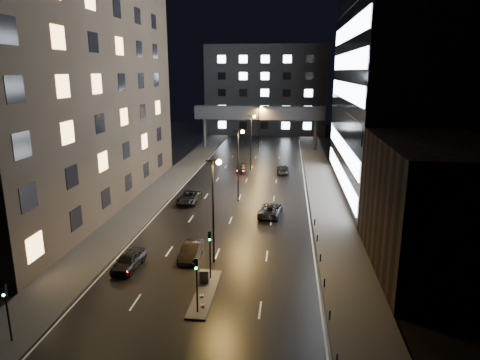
{
  "coord_description": "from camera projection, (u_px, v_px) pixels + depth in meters",
  "views": [
    {
      "loc": [
        6.79,
        -29.49,
        17.96
      ],
      "look_at": [
        0.65,
        24.6,
        4.0
      ],
      "focal_mm": 32.0,
      "sensor_mm": 36.0,
      "label": 1
    }
  ],
  "objects": [
    {
      "name": "traffic_signal_corner",
      "position": [
        6.0,
        304.0,
        28.33
      ],
      "size": [
        0.28,
        0.34,
        4.4
      ],
      "color": "black",
      "rests_on": "ground"
    },
    {
      "name": "bollard_row",
      "position": [
        322.0,
        270.0,
        38.62
      ],
      "size": [
        0.12,
        25.12,
        0.9
      ],
      "color": "black",
      "rests_on": "ground"
    },
    {
      "name": "streetlight_mid_a",
      "position": [
        239.0,
        156.0,
        58.91
      ],
      "size": [
        1.45,
        0.5,
        10.15
      ],
      "color": "black",
      "rests_on": "ground"
    },
    {
      "name": "cone_b",
      "position": [
        203.0,
        305.0,
        33.17
      ],
      "size": [
        0.35,
        0.35,
        0.56
      ],
      "primitive_type": "cone",
      "rotation": [
        0.0,
        0.0,
        0.03
      ],
      "color": "#EC450C",
      "rests_on": "ground"
    },
    {
      "name": "streetlight_mid_b",
      "position": [
        252.0,
        135.0,
        78.16
      ],
      "size": [
        1.45,
        0.5,
        10.15
      ],
      "color": "black",
      "rests_on": "ground"
    },
    {
      "name": "car_away_b",
      "position": [
        191.0,
        251.0,
        42.0
      ],
      "size": [
        1.7,
        4.8,
        1.58
      ],
      "primitive_type": "imported",
      "rotation": [
        0.0,
        0.0,
        -0.01
      ],
      "color": "black",
      "rests_on": "ground"
    },
    {
      "name": "streetlight_near",
      "position": [
        215.0,
        198.0,
        39.66
      ],
      "size": [
        1.45,
        0.5,
        10.15
      ],
      "color": "black",
      "rests_on": "ground"
    },
    {
      "name": "traffic_signal_far",
      "position": [
        197.0,
        276.0,
        31.82
      ],
      "size": [
        0.28,
        0.34,
        4.4
      ],
      "color": "black",
      "rests_on": "median_island"
    },
    {
      "name": "sidewalk_right",
      "position": [
        324.0,
        190.0,
        65.89
      ],
      "size": [
        5.0,
        110.0,
        0.15
      ],
      "primitive_type": "cube",
      "color": "#383533",
      "rests_on": "ground"
    },
    {
      "name": "car_away_a",
      "position": [
        129.0,
        260.0,
        39.81
      ],
      "size": [
        2.32,
        4.92,
        1.63
      ],
      "primitive_type": "imported",
      "rotation": [
        0.0,
        0.0,
        -0.08
      ],
      "color": "black",
      "rests_on": "ground"
    },
    {
      "name": "building_right_low",
      "position": [
        433.0,
        207.0,
        38.58
      ],
      "size": [
        10.0,
        18.0,
        12.0
      ],
      "primitive_type": "cube",
      "color": "black",
      "rests_on": "ground"
    },
    {
      "name": "car_away_c",
      "position": [
        189.0,
        197.0,
        59.7
      ],
      "size": [
        2.8,
        5.76,
        1.58
      ],
      "primitive_type": "imported",
      "rotation": [
        0.0,
        0.0,
        -0.03
      ],
      "color": "black",
      "rests_on": "ground"
    },
    {
      "name": "building_left",
      "position": [
        58.0,
        54.0,
        54.18
      ],
      "size": [
        15.0,
        48.0,
        40.0
      ],
      "primitive_type": "cube",
      "color": "#2D2319",
      "rests_on": "ground"
    },
    {
      "name": "streetlight_far",
      "position": [
        259.0,
        122.0,
        97.41
      ],
      "size": [
        1.45,
        0.5,
        10.15
      ],
      "color": "black",
      "rests_on": "ground"
    },
    {
      "name": "skybridge",
      "position": [
        259.0,
        113.0,
        98.89
      ],
      "size": [
        30.0,
        3.0,
        10.0
      ],
      "color": "#333335",
      "rests_on": "ground"
    },
    {
      "name": "ground",
      "position": [
        246.0,
        180.0,
        72.09
      ],
      "size": [
        160.0,
        160.0,
        0.0
      ],
      "primitive_type": "plane",
      "color": "black",
      "rests_on": "ground"
    },
    {
      "name": "car_toward_a",
      "position": [
        271.0,
        210.0,
        54.4
      ],
      "size": [
        3.23,
        5.86,
        1.55
      ],
      "primitive_type": "imported",
      "rotation": [
        0.0,
        0.0,
        3.02
      ],
      "color": "black",
      "rests_on": "ground"
    },
    {
      "name": "building_far",
      "position": [
        266.0,
        90.0,
        124.81
      ],
      "size": [
        34.0,
        14.0,
        25.0
      ],
      "primitive_type": "cube",
      "color": "#333335",
      "rests_on": "ground"
    },
    {
      "name": "median_island",
      "position": [
        205.0,
        293.0,
        35.46
      ],
      "size": [
        1.6,
        8.0,
        0.15
      ],
      "primitive_type": "cube",
      "color": "#383533",
      "rests_on": "ground"
    },
    {
      "name": "cone_a",
      "position": [
        202.0,
        296.0,
        34.6
      ],
      "size": [
        0.45,
        0.45,
        0.5
      ],
      "primitive_type": "cone",
      "rotation": [
        0.0,
        0.0,
        0.12
      ],
      "color": "#E1430B",
      "rests_on": "ground"
    },
    {
      "name": "traffic_signal_near",
      "position": [
        210.0,
        247.0,
        37.11
      ],
      "size": [
        0.28,
        0.34,
        4.4
      ],
      "color": "black",
      "rests_on": "median_island"
    },
    {
      "name": "building_right_glass",
      "position": [
        421.0,
        37.0,
        59.92
      ],
      "size": [
        20.0,
        36.0,
        45.0
      ],
      "primitive_type": "cube",
      "color": "black",
      "rests_on": "ground"
    },
    {
      "name": "utility_cabinet",
      "position": [
        204.0,
        276.0,
        36.97
      ],
      "size": [
        0.82,
        0.57,
        1.12
      ],
      "primitive_type": "cube",
      "rotation": [
        0.0,
        0.0,
        0.04
      ],
      "color": "#464648",
      "rests_on": "median_island"
    },
    {
      "name": "car_toward_b",
      "position": [
        283.0,
        169.0,
        76.81
      ],
      "size": [
        2.36,
        5.35,
        1.53
      ],
      "primitive_type": "imported",
      "rotation": [
        0.0,
        0.0,
        3.18
      ],
      "color": "black",
      "rests_on": "ground"
    },
    {
      "name": "sidewalk_left",
      "position": [
        166.0,
        185.0,
        68.62
      ],
      "size": [
        5.0,
        110.0,
        0.15
      ],
      "primitive_type": "cube",
      "color": "#383533",
      "rests_on": "ground"
    },
    {
      "name": "car_away_d",
      "position": [
        242.0,
        169.0,
        77.8
      ],
      "size": [
        2.25,
        4.56,
        1.28
      ],
      "primitive_type": "imported",
      "rotation": [
        0.0,
        0.0,
        0.11
      ],
      "color": "black",
      "rests_on": "ground"
    }
  ]
}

